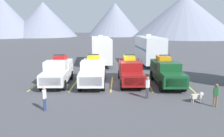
{
  "coord_description": "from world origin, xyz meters",
  "views": [
    {
      "loc": [
        0.59,
        -20.49,
        5.34
      ],
      "look_at": [
        0.0,
        0.71,
        1.2
      ],
      "focal_mm": 36.84,
      "sensor_mm": 36.0,
      "label": 1
    }
  ],
  "objects_px": {
    "pickup_truck_d": "(166,71)",
    "pickup_truck_b": "(93,71)",
    "camper_trailer_b": "(150,49)",
    "person_a": "(216,94)",
    "person_b": "(148,86)",
    "camper_trailer_a": "(101,49)",
    "person_c": "(44,97)",
    "dog": "(198,96)",
    "pickup_truck_c": "(130,71)",
    "pickup_truck_a": "(58,71)"
  },
  "relations": [
    {
      "from": "pickup_truck_c",
      "to": "dog",
      "type": "relative_size",
      "value": 5.84
    },
    {
      "from": "person_a",
      "to": "person_b",
      "type": "relative_size",
      "value": 0.97
    },
    {
      "from": "pickup_truck_a",
      "to": "person_a",
      "type": "bearing_deg",
      "value": -25.52
    },
    {
      "from": "pickup_truck_a",
      "to": "dog",
      "type": "distance_m",
      "value": 11.92
    },
    {
      "from": "dog",
      "to": "person_b",
      "type": "bearing_deg",
      "value": 167.92
    },
    {
      "from": "pickup_truck_c",
      "to": "camper_trailer_b",
      "type": "bearing_deg",
      "value": 72.02
    },
    {
      "from": "camper_trailer_a",
      "to": "dog",
      "type": "xyz_separation_m",
      "value": [
        7.81,
        -14.92,
        -1.56
      ]
    },
    {
      "from": "pickup_truck_c",
      "to": "person_c",
      "type": "height_order",
      "value": "pickup_truck_c"
    },
    {
      "from": "pickup_truck_d",
      "to": "person_c",
      "type": "distance_m",
      "value": 11.0
    },
    {
      "from": "pickup_truck_d",
      "to": "camper_trailer_b",
      "type": "distance_m",
      "value": 9.62
    },
    {
      "from": "pickup_truck_b",
      "to": "camper_trailer_a",
      "type": "distance_m",
      "value": 10.22
    },
    {
      "from": "pickup_truck_b",
      "to": "camper_trailer_a",
      "type": "relative_size",
      "value": 0.64
    },
    {
      "from": "pickup_truck_d",
      "to": "person_c",
      "type": "relative_size",
      "value": 3.78
    },
    {
      "from": "pickup_truck_b",
      "to": "person_b",
      "type": "bearing_deg",
      "value": -42.39
    },
    {
      "from": "pickup_truck_b",
      "to": "person_c",
      "type": "height_order",
      "value": "pickup_truck_b"
    },
    {
      "from": "camper_trailer_b",
      "to": "person_a",
      "type": "xyz_separation_m",
      "value": [
        2.29,
        -15.2,
        -1.19
      ]
    },
    {
      "from": "pickup_truck_b",
      "to": "person_b",
      "type": "distance_m",
      "value": 5.94
    },
    {
      "from": "camper_trailer_a",
      "to": "person_a",
      "type": "height_order",
      "value": "camper_trailer_a"
    },
    {
      "from": "pickup_truck_d",
      "to": "pickup_truck_b",
      "type": "bearing_deg",
      "value": 179.74
    },
    {
      "from": "pickup_truck_a",
      "to": "person_b",
      "type": "bearing_deg",
      "value": -27.68
    },
    {
      "from": "pickup_truck_a",
      "to": "person_a",
      "type": "xyz_separation_m",
      "value": [
        11.75,
        -5.61,
        -0.28
      ]
    },
    {
      "from": "person_b",
      "to": "pickup_truck_a",
      "type": "bearing_deg",
      "value": 152.32
    },
    {
      "from": "camper_trailer_a",
      "to": "person_a",
      "type": "xyz_separation_m",
      "value": [
        8.63,
        -15.84,
        -1.12
      ]
    },
    {
      "from": "pickup_truck_c",
      "to": "camper_trailer_a",
      "type": "height_order",
      "value": "camper_trailer_a"
    },
    {
      "from": "pickup_truck_a",
      "to": "pickup_truck_d",
      "type": "height_order",
      "value": "pickup_truck_d"
    },
    {
      "from": "camper_trailer_a",
      "to": "person_b",
      "type": "height_order",
      "value": "camper_trailer_a"
    },
    {
      "from": "pickup_truck_b",
      "to": "person_a",
      "type": "xyz_separation_m",
      "value": [
        8.59,
        -5.65,
        -0.31
      ]
    },
    {
      "from": "pickup_truck_c",
      "to": "pickup_truck_d",
      "type": "relative_size",
      "value": 1.0
    },
    {
      "from": "camper_trailer_b",
      "to": "person_c",
      "type": "relative_size",
      "value": 5.26
    },
    {
      "from": "camper_trailer_a",
      "to": "person_c",
      "type": "distance_m",
      "value": 16.95
    },
    {
      "from": "person_b",
      "to": "pickup_truck_c",
      "type": "bearing_deg",
      "value": 102.75
    },
    {
      "from": "pickup_truck_b",
      "to": "dog",
      "type": "relative_size",
      "value": 5.92
    },
    {
      "from": "camper_trailer_a",
      "to": "camper_trailer_b",
      "type": "height_order",
      "value": "camper_trailer_b"
    },
    {
      "from": "pickup_truck_c",
      "to": "person_a",
      "type": "relative_size",
      "value": 3.76
    },
    {
      "from": "person_b",
      "to": "camper_trailer_b",
      "type": "bearing_deg",
      "value": 81.96
    },
    {
      "from": "pickup_truck_d",
      "to": "camper_trailer_a",
      "type": "height_order",
      "value": "camper_trailer_a"
    },
    {
      "from": "pickup_truck_d",
      "to": "person_a",
      "type": "relative_size",
      "value": 3.76
    },
    {
      "from": "pickup_truck_b",
      "to": "camper_trailer_b",
      "type": "xyz_separation_m",
      "value": [
        6.3,
        9.55,
        0.88
      ]
    },
    {
      "from": "camper_trailer_a",
      "to": "dog",
      "type": "relative_size",
      "value": 9.19
    },
    {
      "from": "pickup_truck_d",
      "to": "camper_trailer_a",
      "type": "bearing_deg",
      "value": 122.73
    },
    {
      "from": "pickup_truck_d",
      "to": "person_a",
      "type": "xyz_separation_m",
      "value": [
        2.06,
        -5.62,
        -0.28
      ]
    },
    {
      "from": "pickup_truck_a",
      "to": "camper_trailer_b",
      "type": "relative_size",
      "value": 0.68
    },
    {
      "from": "pickup_truck_c",
      "to": "camper_trailer_b",
      "type": "xyz_separation_m",
      "value": [
        2.93,
        9.04,
        0.96
      ]
    },
    {
      "from": "person_c",
      "to": "dog",
      "type": "xyz_separation_m",
      "value": [
        10.09,
        1.84,
        -0.44
      ]
    },
    {
      "from": "person_c",
      "to": "pickup_truck_c",
      "type": "bearing_deg",
      "value": 51.24
    },
    {
      "from": "pickup_truck_a",
      "to": "camper_trailer_b",
      "type": "xyz_separation_m",
      "value": [
        9.46,
        9.59,
        0.92
      ]
    },
    {
      "from": "pickup_truck_c",
      "to": "camper_trailer_b",
      "type": "height_order",
      "value": "camper_trailer_b"
    },
    {
      "from": "pickup_truck_a",
      "to": "camper_trailer_a",
      "type": "distance_m",
      "value": 10.73
    },
    {
      "from": "person_a",
      "to": "dog",
      "type": "relative_size",
      "value": 1.55
    },
    {
      "from": "pickup_truck_b",
      "to": "person_b",
      "type": "height_order",
      "value": "pickup_truck_b"
    }
  ]
}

